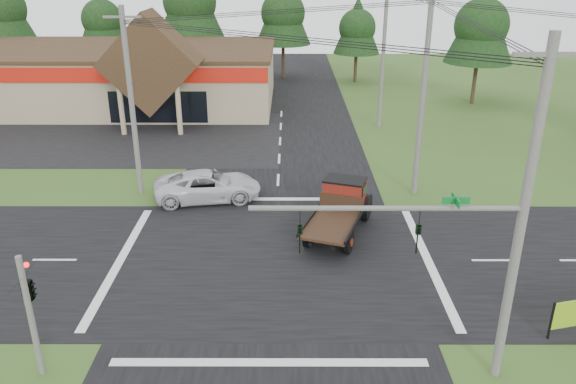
{
  "coord_description": "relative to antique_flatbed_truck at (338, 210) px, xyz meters",
  "views": [
    {
      "loc": [
        0.68,
        -22.34,
        12.7
      ],
      "look_at": [
        0.63,
        2.84,
        2.2
      ],
      "focal_mm": 35.0,
      "sensor_mm": 36.0,
      "label": 1
    }
  ],
  "objects": [
    {
      "name": "tree_row_d",
      "position": [
        -3.09,
        39.26,
        6.11
      ],
      "size": [
        6.16,
        6.16,
        11.11
      ],
      "color": "#332316",
      "rests_on": "ground"
    },
    {
      "name": "traffic_signal_corner",
      "position": [
        -10.59,
        -10.06,
        2.26
      ],
      "size": [
        0.53,
        2.48,
        4.4
      ],
      "color": "#595651",
      "rests_on": "ground"
    },
    {
      "name": "utility_pole_nr",
      "position": [
        4.41,
        -10.24,
        4.38
      ],
      "size": [
        2.0,
        0.3,
        11.0
      ],
      "color": "#595651",
      "rests_on": "ground"
    },
    {
      "name": "road_ns",
      "position": [
        -3.09,
        -2.74,
        -1.25
      ],
      "size": [
        12.0,
        120.0,
        0.02
      ],
      "primitive_type": "cube",
      "color": "black",
      "rests_on": "ground"
    },
    {
      "name": "road_ew",
      "position": [
        -3.09,
        -2.74,
        -1.25
      ],
      "size": [
        120.0,
        12.0,
        0.02
      ],
      "primitive_type": "cube",
      "color": "black",
      "rests_on": "ground"
    },
    {
      "name": "tree_row_b",
      "position": [
        -23.09,
        39.26,
        5.44
      ],
      "size": [
        5.6,
        5.6,
        10.1
      ],
      "color": "#332316",
      "rests_on": "ground"
    },
    {
      "name": "utility_pole_ne",
      "position": [
        4.91,
        5.26,
        4.63
      ],
      "size": [
        2.0,
        0.3,
        11.5
      ],
      "color": "#595651",
      "rests_on": "ground"
    },
    {
      "name": "ground",
      "position": [
        -3.09,
        -2.74,
        -1.26
      ],
      "size": [
        120.0,
        120.0,
        0.0
      ],
      "primitive_type": "plane",
      "color": "#334D1B",
      "rests_on": "ground"
    },
    {
      "name": "utility_pole_nw",
      "position": [
        -11.09,
        5.26,
        4.12
      ],
      "size": [
        2.0,
        0.3,
        10.5
      ],
      "color": "#595651",
      "rests_on": "ground"
    },
    {
      "name": "white_pickup",
      "position": [
        -7.0,
        4.31,
        -0.44
      ],
      "size": [
        6.31,
        3.68,
        1.65
      ],
      "primitive_type": "imported",
      "rotation": [
        0.0,
        0.0,
        1.74
      ],
      "color": "silver",
      "rests_on": "ground"
    },
    {
      "name": "tree_side_ne",
      "position": [
        14.91,
        27.26,
        6.11
      ],
      "size": [
        6.16,
        6.16,
        11.11
      ],
      "color": "#332316",
      "rests_on": "ground"
    },
    {
      "name": "traffic_signal_mast",
      "position": [
        2.73,
        -10.24,
        3.16
      ],
      "size": [
        8.12,
        0.24,
        7.0
      ],
      "color": "#595651",
      "rests_on": "ground"
    },
    {
      "name": "utility_pole_n",
      "position": [
        4.91,
        19.26,
        4.48
      ],
      "size": [
        2.0,
        0.3,
        11.2
      ],
      "color": "#595651",
      "rests_on": "ground"
    },
    {
      "name": "tree_row_a",
      "position": [
        -33.09,
        37.26,
        6.79
      ],
      "size": [
        6.72,
        6.72,
        12.12
      ],
      "color": "#332316",
      "rests_on": "ground"
    },
    {
      "name": "parking_apron",
      "position": [
        -17.09,
        16.26,
        -1.25
      ],
      "size": [
        28.0,
        14.0,
        0.02
      ],
      "primitive_type": "cube",
      "color": "black",
      "rests_on": "ground"
    },
    {
      "name": "antique_flatbed_truck",
      "position": [
        0.0,
        0.0,
        0.0
      ],
      "size": [
        4.16,
        6.46,
        2.53
      ],
      "primitive_type": null,
      "rotation": [
        0.0,
        0.0,
        -0.33
      ],
      "color": "#601D0D",
      "rests_on": "ground"
    },
    {
      "name": "tree_row_e",
      "position": [
        4.91,
        37.26,
        4.77
      ],
      "size": [
        5.04,
        5.04,
        9.09
      ],
      "color": "#332316",
      "rests_on": "ground"
    },
    {
      "name": "cvs_building",
      "position": [
        -18.8,
        26.83,
        1.52
      ],
      "size": [
        30.4,
        18.2,
        9.19
      ],
      "color": "tan",
      "rests_on": "ground"
    }
  ]
}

